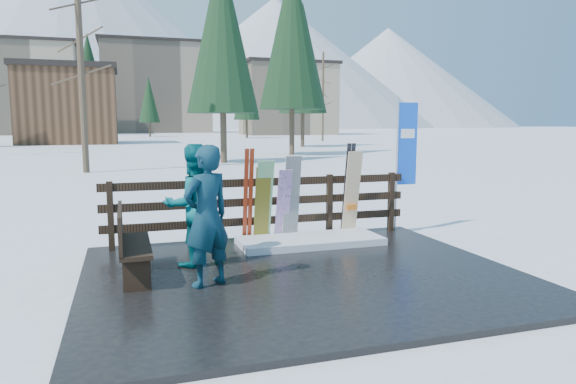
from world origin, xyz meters
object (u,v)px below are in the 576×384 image
object	(u,v)px
snowboard_3	(283,205)
rental_flag	(405,149)
bench	(129,241)
snowboard_1	(264,202)
snowboard_0	(198,206)
person_back	(193,205)
snowboard_2	(262,205)
snowboard_4	(292,198)
person_front	(207,216)
snowboard_5	(352,194)

from	to	relation	value
snowboard_3	rental_flag	world-z (taller)	rental_flag
bench	snowboard_1	bearing A→B (deg)	33.65
snowboard_3	rental_flag	size ratio (longest dim) A/B	0.52
snowboard_0	person_back	xyz separation A→B (m)	(-0.22, -1.11, 0.20)
snowboard_2	snowboard_4	size ratio (longest dim) A/B	0.89
snowboard_2	person_front	xyz separation A→B (m)	(-1.30, -2.14, 0.24)
bench	person_back	bearing A→B (deg)	24.18
snowboard_2	person_back	size ratio (longest dim) A/B	0.77
snowboard_1	rental_flag	xyz separation A→B (m)	(2.94, 0.27, 0.87)
bench	snowboard_4	size ratio (longest dim) A/B	0.97
snowboard_3	snowboard_4	bearing A→B (deg)	-0.00
snowboard_0	snowboard_3	xyz separation A→B (m)	(1.50, 0.00, -0.05)
snowboard_0	snowboard_2	size ratio (longest dim) A/B	1.03
bench	rental_flag	xyz separation A→B (m)	(5.23, 1.79, 1.09)
snowboard_5	bench	bearing A→B (deg)	-159.06
snowboard_2	snowboard_3	size ratio (longest dim) A/B	1.03
snowboard_1	snowboard_4	bearing A→B (deg)	-0.00
bench	snowboard_4	distance (m)	3.20
snowboard_2	person_back	distance (m)	1.75
snowboard_0	snowboard_5	bearing A→B (deg)	0.00
rental_flag	snowboard_5	bearing A→B (deg)	-167.76
snowboard_1	person_back	world-z (taller)	person_back
bench	snowboard_0	xyz separation A→B (m)	(1.14, 1.52, 0.19)
person_back	snowboard_3	bearing A→B (deg)	-158.75
snowboard_3	snowboard_5	xyz separation A→B (m)	(1.34, -0.00, 0.15)
snowboard_0	snowboard_4	distance (m)	1.66
snowboard_5	person_front	bearing A→B (deg)	-144.65
snowboard_3	snowboard_4	distance (m)	0.20
snowboard_4	rental_flag	distance (m)	2.58
snowboard_3	person_front	size ratio (longest dim) A/B	0.73
snowboard_0	snowboard_3	size ratio (longest dim) A/B	1.06
snowboard_3	snowboard_5	world-z (taller)	snowboard_5
snowboard_1	snowboard_4	world-z (taller)	snowboard_4
snowboard_4	snowboard_5	bearing A→B (deg)	0.00
rental_flag	snowboard_3	bearing A→B (deg)	-174.03
rental_flag	person_front	size ratio (longest dim) A/B	1.42
snowboard_0	snowboard_2	xyz separation A→B (m)	(1.12, 0.00, -0.03)
snowboard_5	person_back	bearing A→B (deg)	-160.06
bench	rental_flag	bearing A→B (deg)	18.95
snowboard_4	snowboard_5	distance (m)	1.18
snowboard_5	rental_flag	bearing A→B (deg)	12.24
snowboard_2	snowboard_4	distance (m)	0.55
snowboard_0	snowboard_1	bearing A→B (deg)	0.00
snowboard_3	person_back	distance (m)	2.07
snowboard_2	person_back	xyz separation A→B (m)	(-1.34, -1.11, 0.22)
snowboard_5	snowboard_1	bearing A→B (deg)	180.00
snowboard_0	person_front	xyz separation A→B (m)	(-0.18, -2.14, 0.21)
snowboard_1	snowboard_2	bearing A→B (deg)	180.00
snowboard_5	snowboard_4	bearing A→B (deg)	-180.00
rental_flag	person_front	distance (m)	4.95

